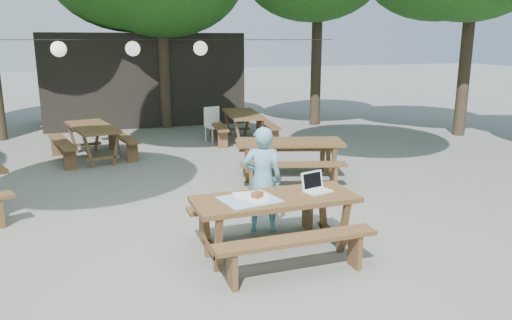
% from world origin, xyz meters
% --- Properties ---
extents(ground, '(80.00, 80.00, 0.00)m').
position_xyz_m(ground, '(0.00, 0.00, 0.00)').
color(ground, slate).
rests_on(ground, ground).
extents(pavilion, '(6.00, 3.00, 2.80)m').
position_xyz_m(pavilion, '(0.50, 10.50, 1.40)').
color(pavilion, black).
rests_on(pavilion, ground).
extents(main_picnic_table, '(2.00, 1.58, 0.75)m').
position_xyz_m(main_picnic_table, '(0.69, -0.71, 0.39)').
color(main_picnic_table, brown).
rests_on(main_picnic_table, ground).
extents(picnic_table_ne, '(2.28, 2.07, 0.75)m').
position_xyz_m(picnic_table_ne, '(2.22, 2.40, 0.39)').
color(picnic_table_ne, brown).
rests_on(picnic_table_ne, ground).
extents(picnic_table_far_w, '(1.92, 2.17, 0.75)m').
position_xyz_m(picnic_table_far_w, '(-1.24, 5.40, 0.39)').
color(picnic_table_far_w, brown).
rests_on(picnic_table_far_w, ground).
extents(picnic_table_far_e, '(1.80, 2.08, 0.75)m').
position_xyz_m(picnic_table_far_e, '(2.53, 6.19, 0.39)').
color(picnic_table_far_e, brown).
rests_on(picnic_table_far_e, ground).
extents(woman, '(0.63, 0.52, 1.48)m').
position_xyz_m(woman, '(0.82, 0.08, 0.74)').
color(woman, '#6AACC1').
rests_on(woman, ground).
extents(plastic_chair, '(0.53, 0.53, 0.90)m').
position_xyz_m(plastic_chair, '(1.82, 6.35, 0.26)').
color(plastic_chair, white).
rests_on(plastic_chair, ground).
extents(laptop, '(0.39, 0.34, 0.24)m').
position_xyz_m(laptop, '(1.26, -0.66, 0.81)').
color(laptop, white).
rests_on(laptop, main_picnic_table).
extents(tabletop_clutter, '(0.73, 0.65, 0.08)m').
position_xyz_m(tabletop_clutter, '(0.38, -0.70, 0.76)').
color(tabletop_clutter, '#3988C3').
rests_on(tabletop_clutter, main_picnic_table).
extents(paper_lanterns, '(9.00, 0.34, 0.38)m').
position_xyz_m(paper_lanterns, '(-0.19, 6.00, 2.40)').
color(paper_lanterns, black).
rests_on(paper_lanterns, ground).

